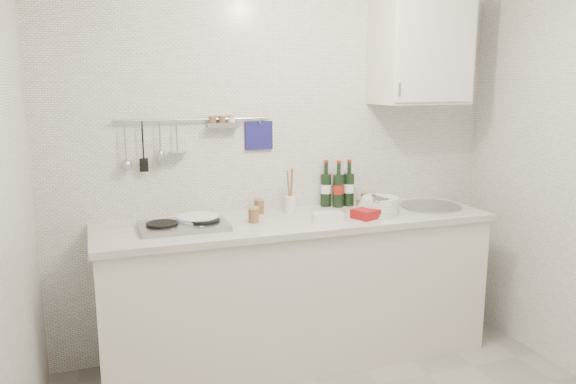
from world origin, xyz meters
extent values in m
cube|color=silver|center=(0.00, 1.40, 1.25)|extent=(3.00, 0.02, 2.50)
cube|color=silver|center=(0.00, 1.10, 0.44)|extent=(2.40, 0.60, 0.88)
cube|color=silver|center=(0.00, 1.10, 0.90)|extent=(2.44, 0.64, 0.04)
cube|color=black|center=(0.00, 1.12, 0.05)|extent=(2.34, 0.52, 0.10)
cube|color=#93969B|center=(-0.70, 1.10, 0.94)|extent=(0.50, 0.32, 0.03)
cylinder|color=black|center=(-0.82, 1.10, 0.96)|extent=(0.18, 0.18, 0.01)
cylinder|color=black|center=(-0.58, 1.10, 0.96)|extent=(0.18, 0.18, 0.01)
cylinder|color=#93969B|center=(0.95, 1.10, 0.93)|extent=(0.40, 0.40, 0.02)
cylinder|color=#93969B|center=(0.95, 1.10, 0.87)|extent=(0.34, 0.34, 0.10)
cylinder|color=#93969B|center=(-0.58, 1.37, 1.52)|extent=(0.95, 0.02, 0.02)
cube|color=#171556|center=(-0.16, 1.39, 1.41)|extent=(0.18, 0.02, 0.18)
cube|color=silver|center=(0.90, 1.22, 1.95)|extent=(0.60, 0.35, 0.70)
cube|color=white|center=(0.90, 1.04, 1.95)|extent=(0.56, 0.01, 0.66)
cylinder|color=#93969B|center=(0.64, 1.03, 1.70)|extent=(0.01, 0.01, 0.08)
cylinder|color=#4E65B2|center=(-0.62, 1.16, 0.93)|extent=(0.26, 0.26, 0.01)
cylinder|color=#4E65B2|center=(-0.61, 1.16, 0.94)|extent=(0.26, 0.26, 0.01)
cylinder|color=#4E65B2|center=(-0.61, 1.17, 0.95)|extent=(0.25, 0.25, 0.01)
cylinder|color=#4E65B2|center=(-0.60, 1.17, 0.97)|extent=(0.25, 0.25, 0.01)
cylinder|color=white|center=(0.51, 1.04, 0.93)|extent=(0.28, 0.28, 0.01)
cylinder|color=white|center=(0.52, 1.05, 0.94)|extent=(0.27, 0.27, 0.01)
cylinder|color=white|center=(0.52, 1.05, 0.95)|extent=(0.26, 0.26, 0.01)
cylinder|color=white|center=(0.53, 1.05, 0.97)|extent=(0.26, 0.26, 0.01)
cylinder|color=white|center=(0.54, 1.06, 0.98)|extent=(0.25, 0.25, 0.01)
cylinder|color=white|center=(0.54, 1.06, 0.99)|extent=(0.25, 0.25, 0.01)
cylinder|color=white|center=(0.55, 1.07, 1.00)|extent=(0.24, 0.24, 0.01)
cylinder|color=white|center=(0.55, 1.07, 1.02)|extent=(0.23, 0.23, 0.01)
cube|color=white|center=(0.15, 0.98, 0.95)|extent=(0.20, 0.13, 0.05)
cube|color=#A31216|center=(0.39, 0.97, 0.95)|extent=(0.18, 0.18, 0.06)
cylinder|color=white|center=(0.01, 1.27, 0.97)|extent=(0.07, 0.07, 0.10)
cylinder|color=olive|center=(0.02, 1.27, 1.10)|extent=(0.02, 0.05, 0.21)
cylinder|color=olive|center=(0.00, 1.28, 1.09)|extent=(0.02, 0.04, 0.19)
cylinder|color=brown|center=(-0.18, 1.32, 0.96)|extent=(0.06, 0.06, 0.08)
cylinder|color=tan|center=(-0.18, 1.32, 1.01)|extent=(0.07, 0.07, 0.01)
cylinder|color=brown|center=(0.57, 1.32, 0.96)|extent=(0.06, 0.06, 0.07)
cylinder|color=tan|center=(0.57, 1.32, 1.00)|extent=(0.06, 0.06, 0.01)
cylinder|color=brown|center=(0.50, 1.25, 0.95)|extent=(0.06, 0.06, 0.06)
cylinder|color=tan|center=(0.50, 1.25, 0.98)|extent=(0.06, 0.06, 0.01)
cylinder|color=brown|center=(-0.28, 1.10, 0.96)|extent=(0.06, 0.06, 0.08)
cylinder|color=tan|center=(-0.28, 1.10, 1.01)|extent=(0.07, 0.07, 0.01)
camera|label=1|loc=(-1.18, -2.03, 1.75)|focal=35.00mm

